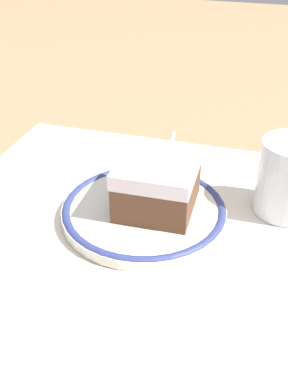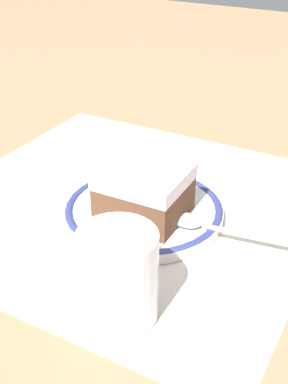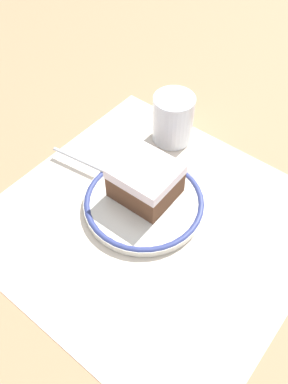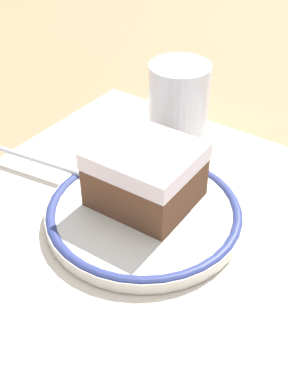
{
  "view_description": "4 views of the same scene",
  "coord_description": "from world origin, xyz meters",
  "views": [
    {
      "loc": [
        0.13,
        -0.37,
        0.3
      ],
      "look_at": [
        0.02,
        0.03,
        0.03
      ],
      "focal_mm": 43.69,
      "sensor_mm": 36.0,
      "label": 1
    },
    {
      "loc": [
        0.43,
        0.26,
        0.32
      ],
      "look_at": [
        0.02,
        0.03,
        0.03
      ],
      "focal_mm": 47.4,
      "sensor_mm": 36.0,
      "label": 2
    },
    {
      "loc": [
        -0.27,
        -0.2,
        0.48
      ],
      "look_at": [
        0.02,
        0.03,
        0.03
      ],
      "focal_mm": 38.2,
      "sensor_mm": 36.0,
      "label": 3
    },
    {
      "loc": [
        -0.26,
        -0.16,
        0.3
      ],
      "look_at": [
        0.02,
        0.03,
        0.03
      ],
      "focal_mm": 45.7,
      "sensor_mm": 36.0,
      "label": 4
    }
  ],
  "objects": [
    {
      "name": "cup",
      "position": [
        0.16,
        0.08,
        0.04
      ],
      "size": [
        0.07,
        0.07,
        0.08
      ],
      "color": "silver",
      "rests_on": "placemat"
    },
    {
      "name": "placemat",
      "position": [
        0.0,
        0.0,
        0.0
      ],
      "size": [
        0.41,
        0.43,
        0.0
      ],
      "primitive_type": "cube",
      "color": "beige",
      "rests_on": "ground_plane"
    },
    {
      "name": "napkin",
      "position": [
        0.09,
        -0.09,
        0.0
      ],
      "size": [
        0.16,
        0.12,
        0.0
      ],
      "primitive_type": "cube",
      "rotation": [
        0.0,
        0.0,
        4.49
      ],
      "color": "white",
      "rests_on": "placemat"
    },
    {
      "name": "cake_slice",
      "position": [
        0.03,
        0.04,
        0.04
      ],
      "size": [
        0.08,
        0.09,
        0.06
      ],
      "color": "brown",
      "rests_on": "plate"
    },
    {
      "name": "plate",
      "position": [
        0.02,
        0.03,
        0.01
      ],
      "size": [
        0.18,
        0.18,
        0.01
      ],
      "color": "silver",
      "rests_on": "placemat"
    },
    {
      "name": "ground_plane",
      "position": [
        0.0,
        0.0,
        0.0
      ],
      "size": [
        2.4,
        2.4,
        0.0
      ],
      "primitive_type": "plane",
      "color": "#9E7551"
    },
    {
      "name": "spoon",
      "position": [
        0.02,
        0.1,
        0.02
      ],
      "size": [
        0.04,
        0.14,
        0.01
      ],
      "color": "silver",
      "rests_on": "plate"
    }
  ]
}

